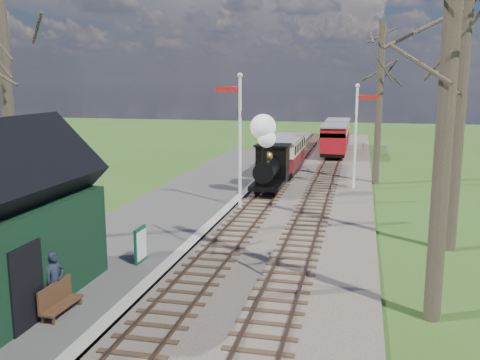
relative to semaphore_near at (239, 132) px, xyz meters
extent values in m
ellipsoid|color=#385B23|center=(-24.23, 44.00, -18.38)|extent=(57.60, 36.00, 16.20)
ellipsoid|color=#385B23|center=(10.77, 49.00, -21.66)|extent=(70.40, 44.00, 19.80)
ellipsoid|color=#385B23|center=(-7.23, 54.00, -20.02)|extent=(64.00, 40.00, 18.00)
cube|color=brown|center=(2.07, 6.00, -3.57)|extent=(8.00, 60.00, 0.10)
cube|color=brown|center=(0.27, 6.00, -3.48)|extent=(0.07, 60.00, 0.12)
cube|color=brown|center=(1.27, 6.00, -3.48)|extent=(0.07, 60.00, 0.12)
cube|color=#38281C|center=(0.77, 6.00, -3.53)|extent=(1.60, 60.00, 0.09)
cube|color=brown|center=(2.87, 6.00, -3.48)|extent=(0.07, 60.00, 0.12)
cube|color=brown|center=(3.87, 6.00, -3.48)|extent=(0.07, 60.00, 0.12)
cube|color=#38281C|center=(3.37, 6.00, -3.53)|extent=(1.60, 60.00, 0.09)
cube|color=#474442|center=(-2.73, -2.00, -3.52)|extent=(5.00, 44.00, 0.20)
cube|color=#B2AD9E|center=(-0.43, -2.00, -3.52)|extent=(0.40, 44.00, 0.21)
cube|color=black|center=(-2.01, -13.00, -2.42)|extent=(0.06, 1.20, 2.00)
cylinder|color=silver|center=(0.07, 0.00, -0.62)|extent=(0.14, 0.14, 6.00)
sphere|color=silver|center=(0.07, 0.00, 2.48)|extent=(0.24, 0.24, 0.24)
cube|color=#B7140F|center=(-0.48, 0.00, 1.88)|extent=(1.10, 0.08, 0.22)
cube|color=black|center=(0.07, 0.00, 0.78)|extent=(0.18, 0.06, 0.30)
cylinder|color=silver|center=(5.07, 6.00, -0.87)|extent=(0.14, 0.14, 5.50)
sphere|color=silver|center=(5.07, 6.00, 1.98)|extent=(0.24, 0.24, 0.24)
cube|color=#B7140F|center=(5.62, 6.00, 1.38)|extent=(1.10, 0.08, 0.22)
cube|color=black|center=(5.07, 6.00, 0.28)|extent=(0.18, 0.06, 0.30)
cylinder|color=#382D23|center=(-6.53, -7.00, 1.88)|extent=(0.41, 0.41, 11.00)
cylinder|color=#382D23|center=(7.27, -10.00, 2.38)|extent=(0.42, 0.42, 12.00)
cylinder|color=#382D23|center=(8.57, -4.00, 1.38)|extent=(0.40, 0.40, 10.00)
cylinder|color=#382D23|center=(6.27, 8.00, 0.88)|extent=(0.39, 0.39, 9.00)
cube|color=slate|center=(1.07, 20.00, -2.87)|extent=(12.60, 0.02, 0.01)
cube|color=slate|center=(1.07, 20.00, -3.17)|extent=(12.60, 0.02, 0.02)
cylinder|color=slate|center=(1.07, 20.00, -3.12)|extent=(0.08, 0.08, 1.00)
cube|color=black|center=(0.77, 3.80, -3.01)|extent=(1.54, 3.63, 0.23)
cylinder|color=black|center=(0.77, 3.25, -2.20)|extent=(1.00, 2.36, 1.00)
cube|color=black|center=(0.77, 4.88, -2.11)|extent=(1.63, 1.45, 1.81)
cylinder|color=black|center=(0.77, 2.35, -1.38)|extent=(0.25, 0.25, 0.73)
sphere|color=#B79135|center=(0.77, 3.52, -1.56)|extent=(0.47, 0.47, 0.47)
sphere|color=white|center=(0.87, 2.35, -0.52)|extent=(0.91, 0.91, 0.91)
sphere|color=white|center=(0.67, 2.44, 0.02)|extent=(1.27, 1.27, 1.27)
cylinder|color=black|center=(0.27, 2.71, -3.13)|extent=(0.09, 0.58, 0.58)
cylinder|color=black|center=(1.27, 2.71, -3.13)|extent=(0.09, 0.58, 0.58)
cube|color=black|center=(0.77, 9.80, -3.10)|extent=(1.72, 6.35, 0.27)
cube|color=maroon|center=(0.77, 9.80, -2.56)|extent=(1.81, 6.35, 0.82)
cube|color=beige|center=(0.77, 9.80, -1.74)|extent=(1.81, 6.35, 0.82)
cube|color=slate|center=(0.77, 9.80, -1.29)|extent=(1.90, 6.53, 0.11)
cube|color=black|center=(3.37, 17.87, -3.10)|extent=(1.77, 4.66, 0.28)
cube|color=maroon|center=(3.37, 17.87, -2.54)|extent=(1.87, 4.66, 0.84)
cube|color=beige|center=(3.37, 17.87, -1.70)|extent=(1.87, 4.66, 0.84)
cube|color=slate|center=(3.37, 17.87, -1.23)|extent=(1.96, 4.85, 0.11)
cube|color=black|center=(3.37, 23.37, -3.10)|extent=(1.77, 4.66, 0.28)
cube|color=maroon|center=(3.37, 23.37, -2.54)|extent=(1.87, 4.66, 0.84)
cube|color=beige|center=(3.37, 23.37, -1.70)|extent=(1.87, 4.66, 0.84)
cube|color=slate|center=(3.37, 23.37, -1.23)|extent=(1.96, 4.85, 0.11)
cube|color=#0D4028|center=(-1.32, -8.14, -2.86)|extent=(0.10, 0.77, 1.13)
cube|color=silver|center=(-1.27, -8.14, -2.86)|extent=(0.04, 0.67, 0.92)
cube|color=#452A18|center=(-1.68, -12.16, -3.20)|extent=(0.44, 1.39, 0.06)
cube|color=#452A18|center=(-1.86, -12.15, -2.93)|extent=(0.10, 1.38, 0.59)
cube|color=#452A18|center=(-1.53, -12.75, -3.32)|extent=(0.06, 0.06, 0.20)
cube|color=#452A18|center=(-1.83, -11.57, -3.32)|extent=(0.06, 0.06, 0.20)
imported|color=#191F2E|center=(-1.95, -11.96, -2.66)|extent=(0.52, 0.64, 1.52)
camera|label=1|loc=(5.37, -23.27, 2.27)|focal=40.00mm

